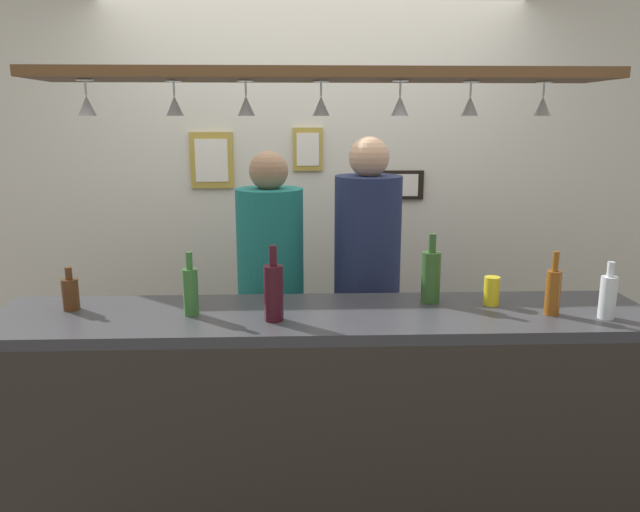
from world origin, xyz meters
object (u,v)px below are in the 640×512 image
bottle_wine_dark_red (274,291)px  bottle_beer_brown_stubby (70,293)px  picture_frame_lower_pair (400,185)px  bottle_soda_clear (608,296)px  person_left_teal_shirt (271,280)px  drink_can (492,291)px  picture_frame_caricature (212,160)px  bottle_champagne_green (431,275)px  picture_frame_crest (308,149)px  person_middle_navy_shirt (367,271)px  bottle_beer_green_import (191,290)px  bottle_beer_amber_tall (553,290)px

bottle_wine_dark_red → bottle_beer_brown_stubby: (-0.84, 0.17, -0.05)m
bottle_beer_brown_stubby → picture_frame_lower_pair: bearing=40.0°
bottle_soda_clear → picture_frame_lower_pair: 1.65m
person_left_teal_shirt → drink_can: size_ratio=13.63×
picture_frame_lower_pair → picture_frame_caricature: 1.17m
bottle_champagne_green → drink_can: (0.25, -0.05, -0.06)m
bottle_wine_dark_red → picture_frame_crest: 1.58m
person_middle_navy_shirt → bottle_beer_green_import: (-0.79, -0.68, 0.10)m
bottle_beer_amber_tall → person_left_teal_shirt: bearing=148.0°
bottle_champagne_green → bottle_wine_dark_red: 0.70m
drink_can → bottle_champagne_green: bearing=168.9°
person_left_teal_shirt → picture_frame_lower_pair: bearing=43.4°
bottle_champagne_green → picture_frame_caricature: picture_frame_caricature is taller
picture_frame_crest → bottle_beer_brown_stubby: bearing=-127.2°
person_left_teal_shirt → picture_frame_lower_pair: (0.78, 0.74, 0.41)m
bottle_wine_dark_red → picture_frame_crest: bearing=83.8°
person_left_teal_shirt → picture_frame_crest: size_ratio=6.40×
bottle_champagne_green → picture_frame_caricature: (-1.09, 1.28, 0.41)m
bottle_champagne_green → bottle_wine_dark_red: (-0.67, -0.22, -0.00)m
person_left_teal_shirt → person_middle_navy_shirt: size_ratio=0.96×
bottle_beer_amber_tall → picture_frame_crest: bearing=123.1°
bottle_beer_amber_tall → bottle_soda_clear: size_ratio=1.13×
picture_frame_caricature → person_left_teal_shirt: bearing=-62.8°
bottle_beer_green_import → bottle_beer_amber_tall: same height
bottle_beer_amber_tall → bottle_soda_clear: 0.20m
person_left_teal_shirt → picture_frame_lower_pair: person_left_teal_shirt is taller
bottle_beer_amber_tall → drink_can: (-0.20, 0.14, -0.04)m
bottle_beer_green_import → bottle_champagne_green: 1.01m
bottle_beer_brown_stubby → picture_frame_caricature: picture_frame_caricature is taller
bottle_beer_amber_tall → drink_can: 0.25m
drink_can → picture_frame_crest: 1.61m
picture_frame_caricature → picture_frame_lower_pair: bearing=0.0°
person_left_teal_shirt → bottle_beer_amber_tall: person_left_teal_shirt is taller
bottle_beer_amber_tall → bottle_soda_clear: (0.20, -0.06, -0.01)m
person_middle_navy_shirt → person_left_teal_shirt: bearing=-180.0°
person_middle_navy_shirt → picture_frame_caricature: (-0.88, 0.74, 0.52)m
person_left_teal_shirt → bottle_beer_brown_stubby: size_ratio=9.24×
bottle_soda_clear → bottle_beer_brown_stubby: size_ratio=1.28×
bottle_champagne_green → picture_frame_lower_pair: bearing=86.9°
person_left_teal_shirt → bottle_beer_amber_tall: size_ratio=6.40×
bottle_beer_brown_stubby → drink_can: (1.76, -0.00, -0.01)m
person_middle_navy_shirt → bottle_beer_brown_stubby: 1.43m
person_middle_navy_shirt → bottle_soda_clear: bearing=-42.3°
bottle_beer_green_import → bottle_wine_dark_red: (0.34, -0.08, 0.01)m
bottle_wine_dark_red → drink_can: bottle_wine_dark_red is taller
bottle_beer_green_import → picture_frame_lower_pair: bearing=52.9°
bottle_wine_dark_red → person_left_teal_shirt: bearing=93.4°
picture_frame_crest → person_left_teal_shirt: bearing=-105.8°
bottle_beer_amber_tall → picture_frame_caricature: 2.17m
drink_can → person_left_teal_shirt: bearing=148.5°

